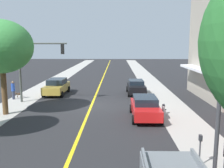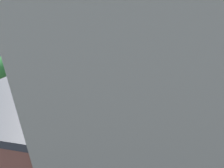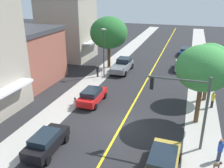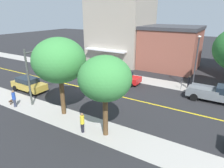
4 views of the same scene
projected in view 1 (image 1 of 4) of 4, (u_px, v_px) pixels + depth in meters
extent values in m
plane|color=#262628|center=(91.00, 105.00, 21.85)|extent=(140.00, 140.00, 0.00)
cube|color=#ADA8A0|center=(170.00, 106.00, 21.72)|extent=(2.97, 126.00, 0.01)
cube|color=#ADA8A0|center=(14.00, 105.00, 21.98)|extent=(2.97, 126.00, 0.01)
cube|color=yellow|center=(91.00, 105.00, 21.85)|extent=(0.20, 126.00, 0.00)
cube|color=silver|center=(197.00, 69.00, 24.09)|extent=(1.20, 7.66, 0.24)
cylinder|color=brown|center=(4.00, 92.00, 18.84)|extent=(0.41, 0.41, 3.40)
ellipsoid|color=#3D8E42|center=(1.00, 46.00, 18.30)|extent=(4.64, 4.64, 3.94)
cylinder|color=silver|center=(163.00, 110.00, 19.08)|extent=(0.24, 0.24, 0.63)
sphere|color=#232328|center=(164.00, 105.00, 19.02)|extent=(0.22, 0.22, 0.22)
cylinder|color=#232328|center=(166.00, 110.00, 19.07)|extent=(0.10, 0.10, 0.10)
cylinder|color=#232328|center=(161.00, 110.00, 19.08)|extent=(0.10, 0.10, 0.10)
cylinder|color=#4C4C51|center=(200.00, 153.00, 10.91)|extent=(0.07, 0.07, 1.16)
cube|color=#2D2D33|center=(201.00, 138.00, 10.80)|extent=(0.12, 0.18, 0.26)
cylinder|color=#474C47|center=(20.00, 71.00, 22.74)|extent=(0.20, 0.20, 5.77)
cylinder|color=#474C47|center=(43.00, 43.00, 22.31)|extent=(4.37, 0.14, 0.14)
cube|color=black|center=(63.00, 49.00, 22.35)|extent=(0.26, 0.32, 0.90)
sphere|color=red|center=(62.00, 46.00, 22.31)|extent=(0.20, 0.20, 0.20)
sphere|color=yellow|center=(63.00, 49.00, 22.35)|extent=(0.20, 0.20, 0.20)
sphere|color=green|center=(63.00, 52.00, 22.40)|extent=(0.20, 0.20, 0.20)
cylinder|color=#38383D|center=(219.00, 102.00, 9.25)|extent=(0.16, 0.16, 6.34)
cube|color=red|center=(145.00, 109.00, 17.99)|extent=(1.85, 4.38, 0.71)
cube|color=#19232D|center=(145.00, 100.00, 18.11)|extent=(1.63, 2.37, 0.52)
cylinder|color=black|center=(161.00, 120.00, 16.61)|extent=(0.22, 0.64, 0.64)
cylinder|color=black|center=(134.00, 120.00, 16.64)|extent=(0.22, 0.64, 0.64)
cylinder|color=black|center=(155.00, 109.00, 19.46)|extent=(0.22, 0.64, 0.64)
cylinder|color=black|center=(131.00, 109.00, 19.49)|extent=(0.22, 0.64, 0.64)
cube|color=black|center=(136.00, 88.00, 26.65)|extent=(1.79, 4.16, 0.75)
cube|color=#19232D|center=(136.00, 82.00, 26.76)|extent=(1.55, 2.26, 0.43)
cylinder|color=black|center=(146.00, 94.00, 25.36)|extent=(0.23, 0.64, 0.64)
cylinder|color=black|center=(129.00, 94.00, 25.36)|extent=(0.23, 0.64, 0.64)
cylinder|color=black|center=(143.00, 89.00, 28.05)|extent=(0.23, 0.64, 0.64)
cylinder|color=black|center=(127.00, 89.00, 28.05)|extent=(0.23, 0.64, 0.64)
cube|color=#B29338|center=(57.00, 88.00, 26.53)|extent=(2.01, 4.64, 0.76)
cube|color=#19232D|center=(57.00, 81.00, 26.65)|extent=(1.73, 2.52, 0.57)
cylinder|color=black|center=(62.00, 94.00, 25.05)|extent=(0.24, 0.65, 0.64)
cylinder|color=black|center=(43.00, 94.00, 25.14)|extent=(0.24, 0.65, 0.64)
cylinder|color=black|center=(69.00, 89.00, 28.04)|extent=(0.24, 0.65, 0.64)
cylinder|color=black|center=(52.00, 89.00, 28.13)|extent=(0.24, 0.65, 0.64)
cylinder|color=#33384C|center=(14.00, 95.00, 24.21)|extent=(0.26, 0.26, 0.81)
cylinder|color=#284CB2|center=(13.00, 87.00, 24.09)|extent=(0.34, 0.34, 0.74)
sphere|color=#936B4C|center=(13.00, 82.00, 24.01)|extent=(0.23, 0.23, 0.23)
ellipsoid|color=#4C3828|center=(19.00, 94.00, 25.15)|extent=(0.60, 0.51, 0.24)
sphere|color=#4C3828|center=(16.00, 94.00, 24.98)|extent=(0.19, 0.19, 0.19)
cylinder|color=#4C3828|center=(17.00, 96.00, 25.09)|extent=(0.09, 0.09, 0.22)
cylinder|color=#4C3828|center=(21.00, 96.00, 25.29)|extent=(0.09, 0.09, 0.22)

